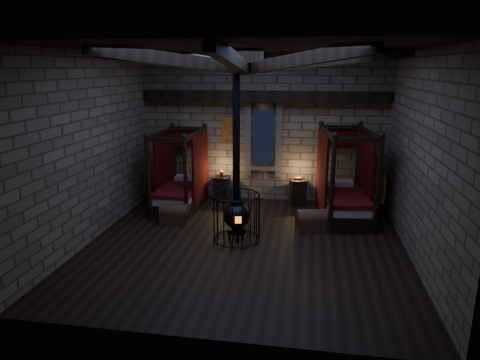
% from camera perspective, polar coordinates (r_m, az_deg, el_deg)
% --- Properties ---
extents(room, '(7.02, 7.02, 4.29)m').
position_cam_1_polar(room, '(8.98, 0.89, 14.15)').
color(room, black).
rests_on(room, ground).
extents(bed_left, '(1.13, 2.10, 2.17)m').
position_cam_1_polar(bed_left, '(12.08, -7.89, -1.22)').
color(bed_left, black).
rests_on(bed_left, ground).
extents(bed_right, '(1.43, 2.34, 2.32)m').
position_cam_1_polar(bed_right, '(11.49, 13.65, -2.16)').
color(bed_right, black).
rests_on(bed_right, ground).
extents(trunk_left, '(0.71, 0.46, 0.51)m').
position_cam_1_polar(trunk_left, '(11.02, -8.69, -4.53)').
color(trunk_left, brown).
rests_on(trunk_left, ground).
extents(trunk_right, '(0.82, 0.63, 0.53)m').
position_cam_1_polar(trunk_right, '(10.54, 9.55, -5.43)').
color(trunk_right, brown).
rests_on(trunk_right, ground).
extents(nightstand_left, '(0.48, 0.46, 0.91)m').
position_cam_1_polar(nightstand_left, '(12.61, -2.41, -1.12)').
color(nightstand_left, black).
rests_on(nightstand_left, ground).
extents(nightstand_right, '(0.56, 0.54, 0.81)m').
position_cam_1_polar(nightstand_right, '(12.37, 7.71, -1.58)').
color(nightstand_right, black).
rests_on(nightstand_right, ground).
extents(stove, '(1.07, 1.07, 4.05)m').
position_cam_1_polar(stove, '(9.69, -0.47, -4.46)').
color(stove, black).
rests_on(stove, ground).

